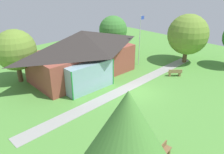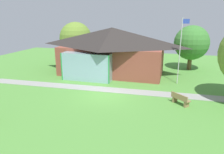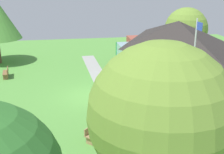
% 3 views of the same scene
% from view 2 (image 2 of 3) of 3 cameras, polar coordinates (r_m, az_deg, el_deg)
% --- Properties ---
extents(ground_plane, '(44.00, 44.00, 0.00)m').
position_cam_2_polar(ground_plane, '(17.55, -1.93, -4.87)').
color(ground_plane, '#54933D').
extents(pavilion, '(11.96, 7.31, 5.07)m').
position_cam_2_polar(pavilion, '(23.52, -0.26, 7.20)').
color(pavilion, brown).
rests_on(pavilion, ground_plane).
extents(footpath, '(23.51, 2.25, 0.03)m').
position_cam_2_polar(footpath, '(18.72, -0.69, -3.44)').
color(footpath, '#999993').
rests_on(footpath, ground_plane).
extents(flagpole, '(0.64, 0.08, 6.16)m').
position_cam_2_polar(flagpole, '(20.66, 17.88, 7.26)').
color(flagpole, silver).
rests_on(flagpole, ground_plane).
extents(bench_mid_right, '(1.40, 1.34, 0.84)m').
position_cam_2_polar(bench_mid_right, '(16.38, 17.82, -5.74)').
color(bench_mid_right, '#9E7A51').
rests_on(bench_mid_right, ground_plane).
extents(tree_behind_pavilion_left, '(4.16, 4.16, 5.53)m').
position_cam_2_polar(tree_behind_pavilion_left, '(28.67, -9.69, 10.21)').
color(tree_behind_pavilion_left, brown).
rests_on(tree_behind_pavilion_left, ground_plane).
extents(tree_behind_pavilion_right, '(4.03, 4.03, 5.24)m').
position_cam_2_polar(tree_behind_pavilion_right, '(26.91, 20.54, 8.57)').
color(tree_behind_pavilion_right, brown).
rests_on(tree_behind_pavilion_right, ground_plane).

